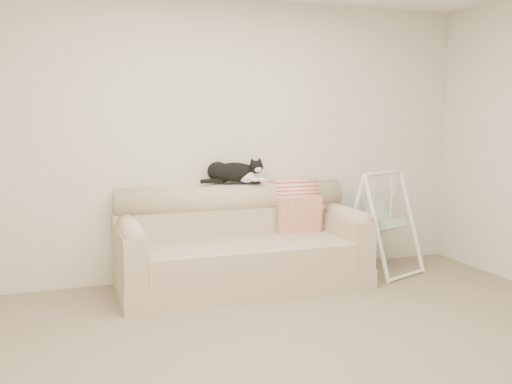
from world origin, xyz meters
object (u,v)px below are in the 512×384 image
remote_a (232,183)px  baby_swing (381,221)px  sofa (241,247)px  tuxedo_cat (234,172)px  remote_b (251,183)px

remote_a → baby_swing: size_ratio=0.18×
sofa → remote_a: bearing=90.4°
remote_a → baby_swing: baby_swing is taller
remote_a → tuxedo_cat: tuxedo_cat is taller
remote_a → baby_swing: 1.53m
remote_b → tuxedo_cat: tuxedo_cat is taller
remote_a → sofa: bearing=-89.6°
baby_swing → remote_a: bearing=170.1°
remote_a → tuxedo_cat: size_ratio=0.30×
remote_a → remote_b: size_ratio=1.05×
sofa → remote_a: (-0.00, 0.25, 0.56)m
sofa → remote_b: 0.63m
tuxedo_cat → baby_swing: size_ratio=0.61×
sofa → baby_swing: (1.45, -0.01, 0.15)m
sofa → tuxedo_cat: 0.71m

